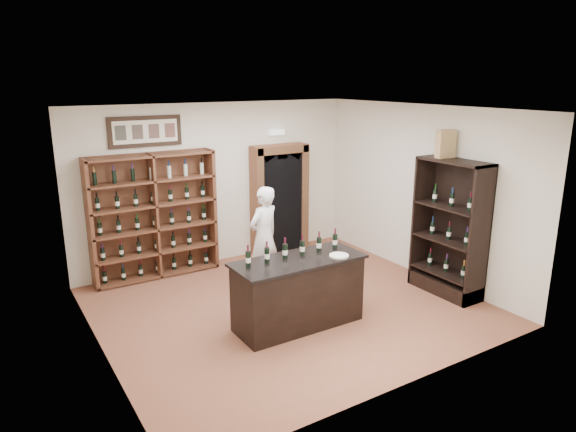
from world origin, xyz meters
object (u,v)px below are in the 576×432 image
(side_cabinet, at_px, (449,248))
(shopkeeper, at_px, (264,236))
(wine_shelf, at_px, (154,216))
(wine_crate, at_px, (446,144))
(tasting_counter, at_px, (298,293))
(counter_bottle_0, at_px, (248,259))

(side_cabinet, relative_size, shopkeeper, 1.29)
(side_cabinet, bearing_deg, wine_shelf, 139.79)
(shopkeeper, height_order, wine_crate, wine_crate)
(tasting_counter, height_order, side_cabinet, side_cabinet)
(tasting_counter, bearing_deg, side_cabinet, -6.28)
(side_cabinet, bearing_deg, wine_crate, 91.04)
(wine_shelf, distance_m, tasting_counter, 3.19)
(wine_crate, bearing_deg, shopkeeper, 154.20)
(wine_crate, bearing_deg, counter_bottle_0, -174.27)
(wine_crate, bearing_deg, wine_shelf, 150.65)
(side_cabinet, bearing_deg, shopkeeper, 141.79)
(wine_shelf, height_order, shopkeeper, wine_shelf)
(counter_bottle_0, xyz_separation_m, wine_crate, (3.44, -0.18, 1.31))
(wine_shelf, height_order, side_cabinet, same)
(counter_bottle_0, bearing_deg, wine_shelf, 97.69)
(wine_shelf, bearing_deg, counter_bottle_0, -82.31)
(wine_crate, bearing_deg, side_cabinet, -80.22)
(shopkeeper, bearing_deg, counter_bottle_0, 36.43)
(side_cabinet, relative_size, wine_crate, 4.99)
(tasting_counter, bearing_deg, wine_shelf, 110.56)
(side_cabinet, bearing_deg, tasting_counter, 173.72)
(tasting_counter, height_order, counter_bottle_0, counter_bottle_0)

